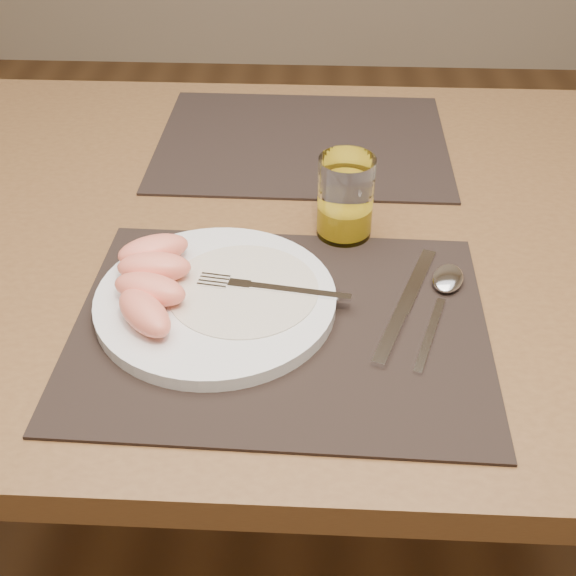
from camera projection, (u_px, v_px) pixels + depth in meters
The scene contains 11 objects.
ground at pixel (288, 538), 1.43m from camera, with size 5.00×5.00×0.00m, color brown.
table at pixel (288, 268), 1.02m from camera, with size 1.40×0.90×0.75m.
placemat_near at pixel (280, 325), 0.79m from camera, with size 0.45×0.35×0.00m, color black.
placemat_far at pixel (302, 142), 1.14m from camera, with size 0.45×0.35×0.00m, color black.
plate at pixel (216, 300), 0.81m from camera, with size 0.27×0.27×0.02m, color white.
plate_dressing at pixel (243, 289), 0.81m from camera, with size 0.17×0.17×0.00m.
fork at pixel (260, 287), 0.81m from camera, with size 0.18×0.04×0.00m.
knife at pixel (401, 313), 0.80m from camera, with size 0.09×0.21×0.01m.
spoon at pixel (445, 286), 0.83m from camera, with size 0.08×0.19×0.01m.
juice_glass at pixel (345, 201), 0.90m from camera, with size 0.07×0.07×0.11m.
grapefruit_wedges at pixel (151, 279), 0.80m from camera, with size 0.10×0.19×0.03m.
Camera 1 is at (0.04, -0.81, 1.27)m, focal length 45.00 mm.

